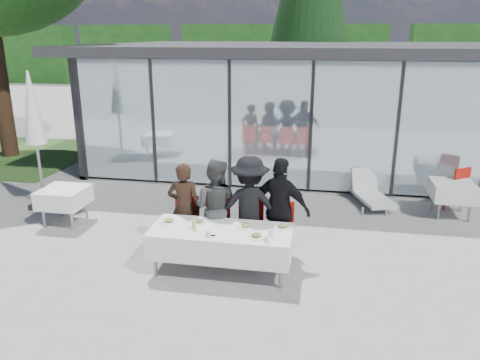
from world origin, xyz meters
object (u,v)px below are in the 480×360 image
(diner_a, at_px, (184,207))
(juice_bottle, at_px, (194,226))
(diner_chair_a, at_px, (186,220))
(diner_chair_c, at_px, (250,225))
(diner_b, at_px, (216,207))
(spare_table_right, at_px, (453,191))
(diner_chair_d, at_px, (280,227))
(plate_c, at_px, (246,226))
(lounger, at_px, (370,192))
(dining_table, at_px, (221,241))
(diner_d, at_px, (280,209))
(market_umbrella, at_px, (33,118))
(plate_d, at_px, (283,226))
(spare_chair_b, at_px, (457,186))
(spare_table_left, at_px, (64,197))
(plate_b, at_px, (199,221))
(folded_eyeglasses, at_px, (211,235))
(diner_c, at_px, (250,207))
(plate_extra, at_px, (256,236))
(plate_a, at_px, (169,221))

(diner_a, bearing_deg, juice_bottle, 111.82)
(diner_chair_a, relative_size, diner_chair_c, 1.00)
(diner_b, xyz_separation_m, juice_bottle, (-0.16, -0.79, -0.03))
(juice_bottle, height_order, spare_table_right, juice_bottle)
(diner_a, bearing_deg, diner_chair_d, 177.03)
(plate_c, relative_size, juice_bottle, 1.84)
(diner_chair_a, height_order, plate_c, diner_chair_a)
(spare_table_right, bearing_deg, lounger, 163.50)
(dining_table, bearing_deg, diner_a, 139.90)
(diner_d, distance_m, lounger, 3.62)
(dining_table, distance_m, market_umbrella, 5.26)
(market_umbrella, distance_m, lounger, 7.56)
(plate_d, relative_size, spare_chair_b, 0.27)
(plate_d, bearing_deg, juice_bottle, -166.49)
(diner_a, xyz_separation_m, spare_table_left, (-2.78, 0.75, -0.25))
(plate_d, distance_m, market_umbrella, 5.97)
(diner_d, height_order, spare_table_right, diner_d)
(diner_chair_a, bearing_deg, dining_table, -42.56)
(plate_b, xyz_separation_m, folded_eyeglasses, (0.31, -0.47, -0.02))
(diner_a, relative_size, spare_table_right, 1.88)
(spare_table_right, bearing_deg, juice_bottle, -143.83)
(diner_d, distance_m, spare_table_left, 4.55)
(plate_c, bearing_deg, lounger, 58.27)
(folded_eyeglasses, bearing_deg, diner_c, 65.29)
(plate_extra, relative_size, juice_bottle, 1.84)
(diner_d, height_order, diner_chair_d, diner_d)
(juice_bottle, xyz_separation_m, folded_eyeglasses, (0.32, -0.17, -0.06))
(plate_a, xyz_separation_m, plate_b, (0.50, 0.07, 0.00))
(diner_d, xyz_separation_m, diner_chair_d, (-0.00, 0.06, -0.35))
(plate_d, relative_size, plate_extra, 1.00)
(plate_a, xyz_separation_m, plate_d, (1.86, 0.11, 0.00))
(spare_table_right, height_order, spare_chair_b, spare_chair_b)
(diner_a, distance_m, plate_a, 0.58)
(spare_table_left, height_order, market_umbrella, market_umbrella)
(diner_chair_c, bearing_deg, diner_d, -6.71)
(plate_c, bearing_deg, market_umbrella, 157.70)
(spare_table_right, distance_m, market_umbrella, 9.00)
(diner_chair_a, xyz_separation_m, spare_chair_b, (5.25, 3.00, 0.00))
(plate_c, distance_m, lounger, 4.31)
(diner_b, bearing_deg, market_umbrella, -9.34)
(market_umbrella, bearing_deg, diner_d, -15.31)
(diner_c, height_order, diner_chair_c, diner_c)
(diner_chair_a, xyz_separation_m, market_umbrella, (-3.74, 1.42, 1.48))
(diner_chair_c, distance_m, spare_table_right, 4.67)
(plate_c, bearing_deg, juice_bottle, -162.24)
(diner_chair_d, distance_m, plate_extra, 1.02)
(dining_table, bearing_deg, plate_a, 172.54)
(dining_table, relative_size, market_umbrella, 0.75)
(dining_table, relative_size, spare_table_left, 2.63)
(plate_c, distance_m, plate_d, 0.59)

